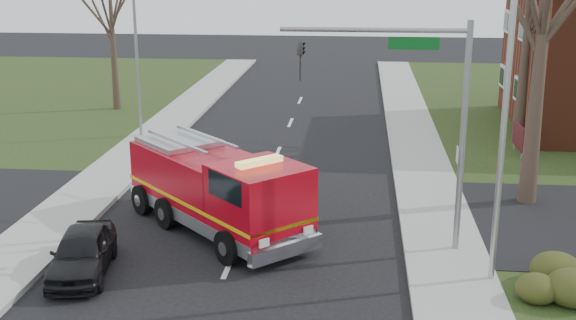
# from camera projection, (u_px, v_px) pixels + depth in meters

# --- Properties ---
(ground) EXTENTS (120.00, 120.00, 0.00)m
(ground) POSITION_uv_depth(u_px,v_px,m) (230.00, 264.00, 20.55)
(ground) COLOR black
(ground) RESTS_ON ground
(sidewalk_right) EXTENTS (2.40, 80.00, 0.15)m
(sidewalk_right) POSITION_uv_depth(u_px,v_px,m) (451.00, 271.00, 19.93)
(sidewalk_right) COLOR #9F9F99
(sidewalk_right) RESTS_ON ground
(sidewalk_left) EXTENTS (2.40, 80.00, 0.15)m
(sidewalk_left) POSITION_uv_depth(u_px,v_px,m) (21.00, 253.00, 21.12)
(sidewalk_left) COLOR #9F9F99
(sidewalk_left) RESTS_ON ground
(health_center_sign) EXTENTS (0.12, 2.00, 1.40)m
(health_center_sign) POSITION_uv_depth(u_px,v_px,m) (519.00, 137.00, 31.26)
(health_center_sign) COLOR #4F1219
(health_center_sign) RESTS_ON ground
(hedge_corner) EXTENTS (2.80, 2.00, 0.90)m
(hedge_corner) POSITION_uv_depth(u_px,v_px,m) (567.00, 274.00, 18.57)
(hedge_corner) COLOR #293212
(hedge_corner) RESTS_ON lawn_right
(bare_tree_far) EXTENTS (5.25, 5.25, 10.50)m
(bare_tree_far) POSITION_uv_depth(u_px,v_px,m) (530.00, 1.00, 32.06)
(bare_tree_far) COLOR #3C2D23
(bare_tree_far) RESTS_ON ground
(bare_tree_left) EXTENTS (4.50, 4.50, 9.00)m
(bare_tree_left) POSITION_uv_depth(u_px,v_px,m) (111.00, 11.00, 39.11)
(bare_tree_left) COLOR #3C2D23
(bare_tree_left) RESTS_ON ground
(traffic_signal_mast) EXTENTS (5.29, 0.18, 6.80)m
(traffic_signal_mast) POSITION_uv_depth(u_px,v_px,m) (419.00, 95.00, 20.19)
(traffic_signal_mast) COLOR gray
(traffic_signal_mast) RESTS_ON ground
(streetlight_pole) EXTENTS (1.48, 0.16, 8.40)m
(streetlight_pole) POSITION_uv_depth(u_px,v_px,m) (502.00, 117.00, 18.13)
(streetlight_pole) COLOR #B7BABF
(streetlight_pole) RESTS_ON ground
(utility_pole_far) EXTENTS (0.14, 0.14, 7.00)m
(utility_pole_far) POSITION_uv_depth(u_px,v_px,m) (137.00, 66.00, 33.63)
(utility_pole_far) COLOR gray
(utility_pole_far) RESTS_ON ground
(fire_engine) EXTENTS (6.72, 6.87, 2.89)m
(fire_engine) POSITION_uv_depth(u_px,v_px,m) (218.00, 192.00, 22.69)
(fire_engine) COLOR #AA0715
(fire_engine) RESTS_ON ground
(parked_car_maroon) EXTENTS (2.10, 3.92, 1.27)m
(parked_car_maroon) POSITION_uv_depth(u_px,v_px,m) (82.00, 252.00, 19.79)
(parked_car_maroon) COLOR black
(parked_car_maroon) RESTS_ON ground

